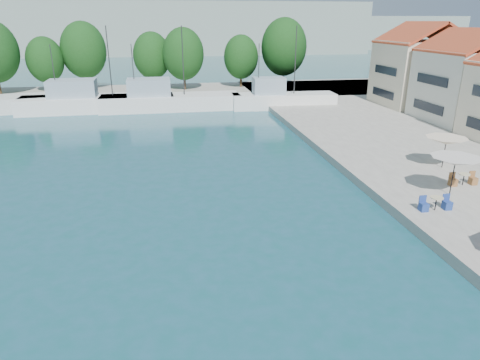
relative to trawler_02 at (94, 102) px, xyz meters
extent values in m
cube|color=gray|center=(6.88, 10.42, -0.77)|extent=(90.00, 16.00, 0.60)
cube|color=gray|center=(-15.12, 103.42, 6.93)|extent=(180.00, 40.00, 16.00)
cube|color=gray|center=(54.88, 123.42, 4.93)|extent=(140.00, 40.00, 12.00)
cube|color=silver|center=(38.88, -14.58, 3.03)|extent=(8.00, 8.50, 7.00)
pyramid|color=#B64B28|center=(38.88, -14.58, 8.33)|extent=(8.40, 8.80, 1.80)
cube|color=beige|center=(38.88, -5.58, 3.28)|extent=(8.60, 8.50, 7.50)
pyramid|color=#B64B28|center=(38.88, -5.58, 8.83)|extent=(9.00, 8.80, 1.80)
cube|color=white|center=(0.47, 0.02, -0.37)|extent=(18.24, 5.35, 2.20)
cube|color=#90A4B2|center=(-2.24, -0.08, 1.73)|extent=(5.55, 3.81, 2.00)
cylinder|color=#2D2D2D|center=(2.28, 0.08, 4.73)|extent=(0.12, 0.12, 8.00)
cylinder|color=#2D2D2D|center=(-4.05, -0.14, 3.73)|extent=(0.10, 0.10, 6.00)
cube|color=white|center=(9.23, -0.60, -0.37)|extent=(16.94, 4.62, 2.20)
cube|color=#90A4B2|center=(6.69, -0.64, 1.73)|extent=(5.11, 3.45, 2.00)
cylinder|color=#2D2D2D|center=(10.91, -0.58, 4.73)|extent=(0.12, 0.12, 8.00)
cylinder|color=#2D2D2D|center=(5.01, -0.66, 3.73)|extent=(0.10, 0.10, 6.00)
cube|color=white|center=(23.16, -2.01, -0.37)|extent=(12.98, 3.93, 2.20)
cube|color=#90A4B2|center=(21.24, -1.92, 1.73)|extent=(3.97, 2.74, 2.00)
cylinder|color=#2D2D2D|center=(24.45, -2.07, 4.73)|extent=(0.12, 0.12, 8.00)
cylinder|color=#2D2D2D|center=(19.96, -1.86, 3.73)|extent=(0.10, 0.10, 6.00)
cylinder|color=#3F2B19|center=(-8.23, 13.41, 1.24)|extent=(0.36, 0.36, 3.42)
ellipsoid|color=#133B12|center=(-8.23, 13.41, 3.98)|extent=(5.20, 5.20, 6.50)
cylinder|color=#3F2B19|center=(-3.05, 15.10, 1.70)|extent=(0.36, 0.36, 4.34)
ellipsoid|color=#133B12|center=(-3.05, 15.10, 5.17)|extent=(6.59, 6.59, 8.24)
cylinder|color=#3F2B19|center=(6.88, 14.30, 1.37)|extent=(0.36, 0.36, 3.68)
ellipsoid|color=#133B12|center=(6.88, 14.30, 4.31)|extent=(5.59, 5.59, 6.99)
cylinder|color=#3F2B19|center=(11.50, 11.64, 1.51)|extent=(0.36, 0.36, 3.96)
ellipsoid|color=#133B12|center=(11.50, 11.64, 4.69)|extent=(6.03, 6.03, 7.53)
cylinder|color=#3F2B19|center=(20.30, 12.89, 1.27)|extent=(0.36, 0.36, 3.47)
ellipsoid|color=#133B12|center=(20.30, 12.89, 4.05)|extent=(5.28, 5.28, 6.60)
cylinder|color=#3F2B19|center=(26.94, 12.56, 1.82)|extent=(0.36, 0.36, 4.57)
ellipsoid|color=#133B12|center=(26.94, 12.56, 5.47)|extent=(6.94, 6.94, 8.68)
cylinder|color=black|center=(25.03, -32.87, 0.71)|extent=(0.06, 0.06, 2.35)
cone|color=silver|center=(25.03, -32.87, 1.63)|extent=(2.90, 2.90, 0.50)
cylinder|color=black|center=(27.64, -28.18, 0.62)|extent=(0.06, 0.06, 2.18)
cone|color=beige|center=(27.64, -28.18, 1.46)|extent=(2.85, 2.85, 0.50)
cylinder|color=black|center=(22.87, -34.75, -0.10)|extent=(0.06, 0.06, 0.74)
cylinder|color=#C5BB90|center=(22.87, -34.75, 0.27)|extent=(0.70, 0.70, 0.04)
cube|color=navy|center=(23.57, -34.75, -0.24)|extent=(0.42, 0.42, 0.46)
cube|color=navy|center=(22.17, -34.75, -0.24)|extent=(0.42, 0.42, 0.46)
cylinder|color=black|center=(26.82, -31.57, -0.10)|extent=(0.06, 0.06, 0.74)
cylinder|color=#C5BB90|center=(26.82, -31.57, 0.27)|extent=(0.70, 0.70, 0.04)
cube|color=brown|center=(27.52, -31.57, -0.24)|extent=(0.42, 0.42, 0.46)
cube|color=brown|center=(26.12, -31.57, -0.24)|extent=(0.42, 0.42, 0.46)
camera|label=1|loc=(8.81, -53.96, 9.23)|focal=32.00mm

